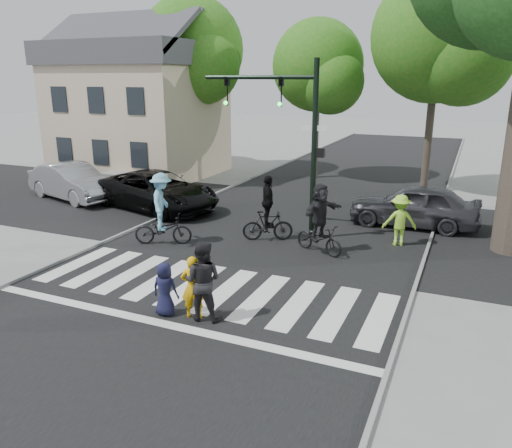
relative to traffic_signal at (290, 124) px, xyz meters
The scene contains 22 objects.
ground 7.33m from the traffic_signal, 93.27° to the right, with size 120.00×120.00×0.00m, color gray.
road_stem 4.09m from the traffic_signal, 106.46° to the right, with size 10.00×70.00×0.01m, color black.
road_cross 4.31m from the traffic_signal, 101.11° to the left, with size 70.00×10.00×0.01m, color black.
curb_left 6.74m from the traffic_signal, 167.50° to the right, with size 0.10×70.00×0.10m, color gray.
curb_right 6.19m from the traffic_signal, 14.31° to the right, with size 0.10×70.00×0.10m, color gray.
crosswalk 6.78m from the traffic_signal, 93.66° to the right, with size 10.00×3.85×0.01m.
traffic_signal is the anchor object (origin of this frame).
bg_tree_0 17.31m from the traffic_signal, 145.17° to the left, with size 5.46×5.20×8.97m.
bg_tree_1 13.26m from the traffic_signal, 134.31° to the left, with size 6.09×5.80×9.80m.
bg_tree_2 10.80m from the traffic_signal, 101.45° to the left, with size 5.04×4.80×8.40m.
bg_tree_3 10.35m from the traffic_signal, 66.46° to the left, with size 6.30×6.00×10.20m.
house 14.17m from the traffic_signal, 146.70° to the left, with size 8.40×8.10×8.82m.
pedestrian_woman 7.51m from the traffic_signal, 88.78° to the right, with size 0.55×0.36×1.52m, color #F7B30A.
pedestrian_child 7.70m from the traffic_signal, 94.31° to the right, with size 0.64×0.41×1.30m, color #171837.
pedestrian_adult 7.41m from the traffic_signal, 86.75° to the right, with size 0.92×0.72×1.89m, color black.
cyclist_left 5.21m from the traffic_signal, 143.84° to the right, with size 2.02×1.42×2.42m.
cyclist_mid 3.11m from the traffic_signal, 121.00° to the right, with size 1.77×1.19×2.26m.
cyclist_right 3.52m from the traffic_signal, 40.90° to the right, with size 1.88×1.73×2.25m.
car_suv 7.18m from the traffic_signal, 168.94° to the left, with size 2.66×5.76×1.60m, color black.
car_silver 11.42m from the traffic_signal, behind, with size 1.74×4.98×1.64m, color #A3A4A9.
car_grey 5.80m from the traffic_signal, 37.39° to the left, with size 1.90×4.72×1.61m, color #37363C.
bystander_hivis 4.83m from the traffic_signal, ahead, with size 1.11×0.64×1.72m, color #A3EC35.
Camera 1 is at (6.08, -9.74, 5.40)m, focal length 35.00 mm.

